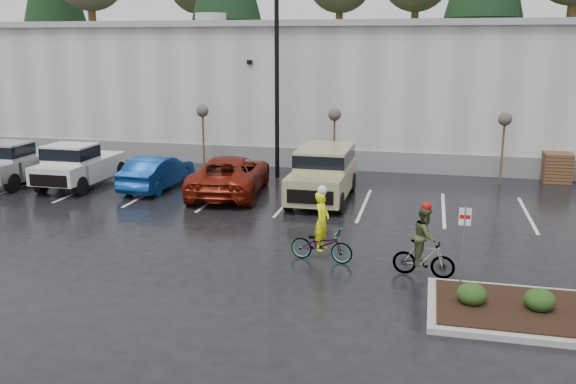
% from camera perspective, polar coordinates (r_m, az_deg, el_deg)
% --- Properties ---
extents(ground, '(120.00, 120.00, 0.00)m').
position_cam_1_polar(ground, '(16.43, 2.33, -8.21)').
color(ground, black).
rests_on(ground, ground).
extents(warehouse, '(60.50, 15.50, 7.20)m').
position_cam_1_polar(warehouse, '(37.15, 8.91, 9.82)').
color(warehouse, '#AAADAF').
rests_on(warehouse, ground).
extents(wooded_ridge, '(80.00, 25.00, 6.00)m').
position_cam_1_polar(wooded_ridge, '(60.11, 10.64, 10.63)').
color(wooded_ridge, '#233817').
rests_on(wooded_ridge, ground).
extents(lamppost, '(0.50, 1.00, 9.22)m').
position_cam_1_polar(lamppost, '(27.81, -1.06, 12.87)').
color(lamppost, black).
rests_on(lamppost, ground).
extents(sapling_west, '(0.60, 0.60, 3.20)m').
position_cam_1_polar(sapling_west, '(30.18, -8.00, 7.19)').
color(sapling_west, '#4A321D').
rests_on(sapling_west, ground).
extents(sapling_mid, '(0.60, 0.60, 3.20)m').
position_cam_1_polar(sapling_mid, '(28.50, 4.38, 6.90)').
color(sapling_mid, '#4A321D').
rests_on(sapling_mid, ground).
extents(sapling_east, '(0.60, 0.60, 3.20)m').
position_cam_1_polar(sapling_east, '(28.35, 19.62, 6.10)').
color(sapling_east, '#4A321D').
rests_on(sapling_east, ground).
extents(pallet_stack_a, '(1.20, 1.20, 1.35)m').
position_cam_1_polar(pallet_stack_a, '(30.02, 23.84, 2.13)').
color(pallet_stack_a, '#4A321D').
rests_on(pallet_stack_a, ground).
extents(shrub_a, '(0.70, 0.70, 0.52)m').
position_cam_1_polar(shrub_a, '(15.15, 16.81, -9.11)').
color(shrub_a, '#1B3813').
rests_on(shrub_a, curb_island).
extents(shrub_b, '(0.70, 0.70, 0.52)m').
position_cam_1_polar(shrub_b, '(15.34, 22.48, -9.31)').
color(shrub_b, '#1B3813').
rests_on(shrub_b, curb_island).
extents(fire_lane_sign, '(0.30, 0.05, 2.20)m').
position_cam_1_polar(fire_lane_sign, '(15.92, 16.11, -4.12)').
color(fire_lane_sign, gray).
rests_on(fire_lane_sign, ground).
extents(pickup_silver, '(2.10, 5.20, 1.96)m').
position_cam_1_polar(pickup_silver, '(29.97, -23.82, 2.71)').
color(pickup_silver, '#B8BCC1').
rests_on(pickup_silver, ground).
extents(pickup_white, '(2.10, 5.20, 1.96)m').
position_cam_1_polar(pickup_white, '(28.33, -18.63, 2.58)').
color(pickup_white, silver).
rests_on(pickup_white, ground).
extents(car_blue, '(1.72, 4.45, 1.45)m').
position_cam_1_polar(car_blue, '(26.79, -12.14, 1.83)').
color(car_blue, navy).
rests_on(car_blue, ground).
extents(car_red, '(3.28, 6.05, 1.61)m').
position_cam_1_polar(car_red, '(25.42, -5.44, 1.62)').
color(car_red, maroon).
rests_on(car_red, ground).
extents(suv_tan, '(2.20, 5.10, 2.06)m').
position_cam_1_polar(suv_tan, '(24.24, 3.23, 1.61)').
color(suv_tan, tan).
rests_on(suv_tan, ground).
extents(cyclist_hivis, '(1.93, 0.90, 2.25)m').
position_cam_1_polar(cyclist_hivis, '(17.58, 3.17, -4.29)').
color(cyclist_hivis, '#3F3F44').
rests_on(cyclist_hivis, ground).
extents(cyclist_olive, '(1.66, 0.82, 2.09)m').
position_cam_1_polar(cyclist_olive, '(16.79, 12.63, -5.23)').
color(cyclist_olive, '#3F3F44').
rests_on(cyclist_olive, ground).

